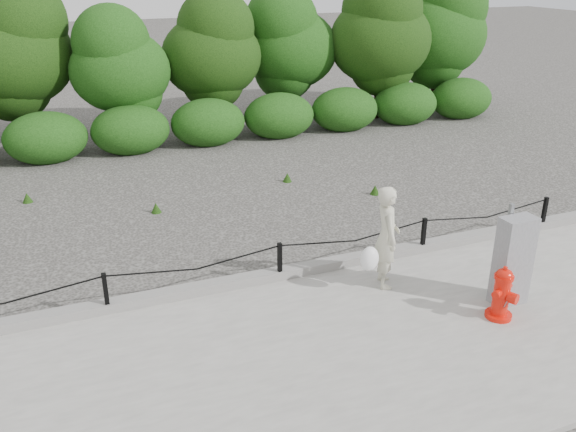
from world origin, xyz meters
The scene contains 8 objects.
ground centered at (0.00, 0.00, 0.00)m, with size 90.00×90.00×0.00m, color #2D2B28.
sidewalk centered at (0.00, -2.00, 0.04)m, with size 14.00×4.00×0.08m, color gray.
curb centered at (0.00, 0.05, 0.15)m, with size 14.00×0.22×0.14m, color slate.
chain_barrier centered at (0.00, 0.00, 0.46)m, with size 10.06×0.06×0.60m.
treeline centered at (0.46, 8.95, 2.38)m, with size 20.41×3.47×4.22m.
fire_hydrant centered at (2.35, -2.07, 0.44)m, with size 0.47×0.47×0.76m.
pedestrian centered at (1.35, -0.70, 0.83)m, with size 0.75×0.64×1.53m.
utility_cabinet centered at (2.72, -1.78, 0.72)m, with size 0.49×0.35×1.41m.
Camera 1 is at (-2.88, -7.51, 4.51)m, focal length 38.00 mm.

